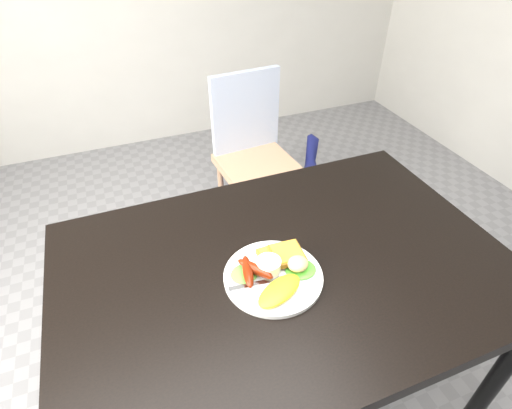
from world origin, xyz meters
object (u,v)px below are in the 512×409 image
(dining_table, at_px, (285,268))
(person, at_px, (297,112))
(plate, at_px, (273,276))
(dining_chair, at_px, (257,166))

(dining_table, height_order, person, person)
(plate, bearing_deg, person, 60.16)
(person, relative_size, plate, 6.52)
(person, distance_m, plate, 0.83)
(dining_table, distance_m, person, 0.77)
(dining_table, bearing_deg, plate, -144.24)
(dining_chair, distance_m, person, 0.45)
(dining_chair, bearing_deg, plate, -114.11)
(dining_table, distance_m, plate, 0.07)
(dining_table, height_order, plate, plate)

